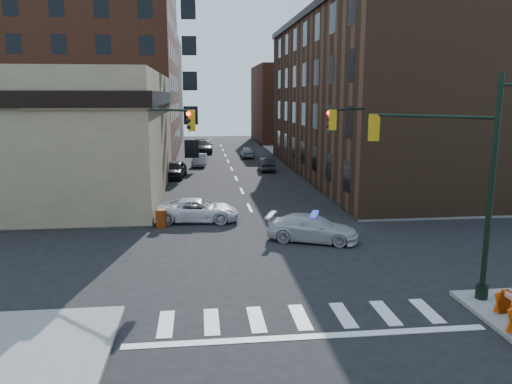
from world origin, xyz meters
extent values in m
plane|color=black|center=(0.00, 0.00, 0.00)|extent=(140.00, 140.00, 0.00)
cube|color=gray|center=(-23.00, 32.75, 0.07)|extent=(34.00, 54.50, 0.15)
cube|color=gray|center=(23.00, 32.75, 0.07)|extent=(34.00, 54.50, 0.15)
cube|color=tan|center=(-17.00, 16.50, 4.50)|extent=(22.00, 22.00, 9.00)
cube|color=#5E2D1D|center=(-18.50, 40.00, 12.00)|extent=(25.00, 25.00, 24.00)
cube|color=#452C1B|center=(13.00, 22.50, 7.00)|extent=(14.00, 34.00, 14.00)
cube|color=#50453B|center=(-16.00, 62.00, 8.00)|extent=(20.00, 18.00, 16.00)
cube|color=#5E2D1D|center=(14.00, 58.00, 6.00)|extent=(16.00, 16.00, 12.00)
cylinder|color=black|center=(6.80, -6.30, 4.15)|extent=(0.20, 0.20, 8.00)
cylinder|color=black|center=(6.80, -6.30, 0.40)|extent=(0.44, 0.44, 0.50)
cylinder|color=black|center=(5.21, -4.71, 6.65)|extent=(3.27, 3.27, 0.12)
cube|color=#BF8C0C|center=(3.62, -3.12, 6.15)|extent=(0.35, 0.35, 1.05)
sphere|color=#FF0C05|center=(3.77, -2.96, 6.50)|extent=(0.22, 0.22, 0.22)
sphere|color=black|center=(3.77, -2.96, 6.17)|extent=(0.22, 0.22, 0.22)
sphere|color=black|center=(3.77, -2.96, 5.84)|extent=(0.22, 0.22, 0.22)
cylinder|color=black|center=(-6.80, 6.30, 4.15)|extent=(0.20, 0.20, 8.00)
cylinder|color=black|center=(-6.80, 6.30, 0.40)|extent=(0.44, 0.44, 0.50)
cylinder|color=black|center=(-5.21, 4.71, 6.65)|extent=(3.27, 3.27, 0.12)
cube|color=#BF8C0C|center=(-3.62, 3.12, 6.15)|extent=(0.35, 0.35, 1.05)
sphere|color=#FF0C05|center=(-3.77, 2.96, 6.50)|extent=(0.22, 0.22, 0.22)
sphere|color=black|center=(-3.77, 2.96, 6.17)|extent=(0.22, 0.22, 0.22)
sphere|color=black|center=(-3.77, 2.96, 5.84)|extent=(0.22, 0.22, 0.22)
cylinder|color=black|center=(6.80, 6.30, 4.15)|extent=(0.20, 0.20, 8.00)
cylinder|color=black|center=(6.80, 6.30, 0.40)|extent=(0.44, 0.44, 0.50)
cylinder|color=black|center=(5.21, 4.71, 6.65)|extent=(3.27, 3.27, 0.12)
cube|color=#BF8C0C|center=(3.62, 3.12, 6.15)|extent=(0.35, 0.35, 1.05)
sphere|color=#FF0C05|center=(3.46, 3.27, 6.50)|extent=(0.22, 0.22, 0.22)
sphere|color=black|center=(3.46, 3.27, 6.17)|extent=(0.22, 0.22, 0.22)
sphere|color=black|center=(3.46, 3.27, 5.84)|extent=(0.22, 0.22, 0.22)
cylinder|color=black|center=(7.50, 26.00, 1.45)|extent=(0.24, 0.24, 2.60)
sphere|color=#915915|center=(7.50, 26.00, 3.50)|extent=(3.00, 3.00, 3.00)
cylinder|color=black|center=(7.50, 34.00, 1.45)|extent=(0.24, 0.24, 2.60)
sphere|color=#915915|center=(7.50, 34.00, 3.50)|extent=(3.00, 3.00, 3.00)
imported|color=silver|center=(2.43, 2.03, 0.68)|extent=(5.08, 3.51, 1.37)
imported|color=silver|center=(-3.41, 6.83, 0.68)|extent=(5.09, 2.74, 1.36)
imported|color=black|center=(-5.50, 23.10, 0.77)|extent=(2.31, 4.69, 1.54)
imported|color=gray|center=(-3.23, 30.50, 0.65)|extent=(1.74, 4.05, 1.30)
imported|color=black|center=(-2.68, 42.85, 0.83)|extent=(2.37, 5.71, 1.65)
imported|color=black|center=(3.34, 26.40, 0.64)|extent=(1.41, 3.92, 1.29)
imported|color=#989BA0|center=(2.50, 37.27, 0.66)|extent=(1.71, 3.93, 1.32)
imported|color=black|center=(-9.01, 8.17, 1.03)|extent=(0.77, 0.73, 1.77)
imported|color=black|center=(-9.71, 7.42, 1.12)|extent=(1.05, 0.88, 1.95)
imported|color=#1D232C|center=(-9.97, 6.00, 1.10)|extent=(1.13, 1.11, 1.91)
cylinder|color=#D55B0A|center=(2.02, 3.71, 0.50)|extent=(0.74, 0.74, 1.00)
cylinder|color=#D16909|center=(-5.50, 5.60, 0.52)|extent=(0.67, 0.67, 1.04)
camera|label=1|loc=(-3.30, -22.30, 7.41)|focal=35.00mm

